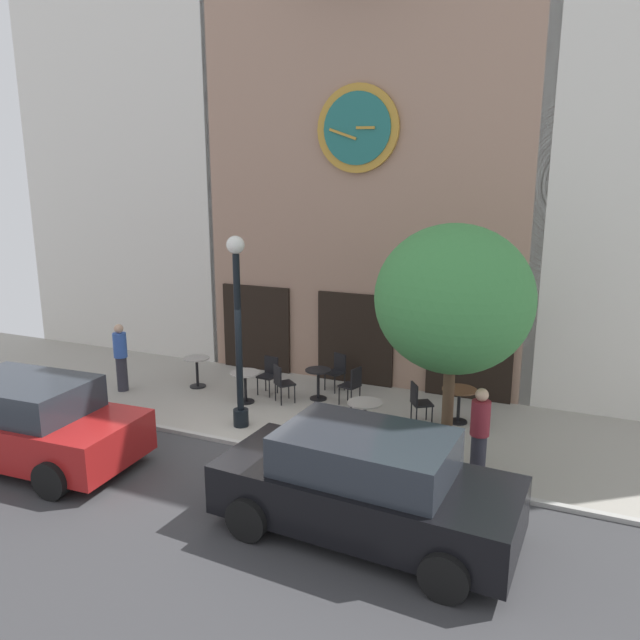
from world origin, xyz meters
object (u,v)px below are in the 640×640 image
street_lamp (238,333)px  cafe_chair_curbside (269,372)px  pedestrian_blue (121,357)px  parked_car_red (26,422)px  cafe_table_center_left (245,381)px  cafe_chair_left_end (353,383)px  street_tree (453,300)px  pedestrian_maroon (479,434)px  cafe_chair_facing_street (418,400)px  cafe_table_leftmost (197,367)px  cafe_table_rightmost (459,398)px  cafe_table_center_right (318,380)px  cafe_chair_under_awning (337,369)px  cafe_table_near_curb (365,412)px  cafe_chair_outer (282,381)px  parked_car_black (365,485)px

street_lamp → cafe_chair_curbside: street_lamp is taller
street_lamp → pedestrian_blue: (-3.79, 0.73, -1.15)m
pedestrian_blue → parked_car_red: 3.83m
cafe_table_center_left → cafe_chair_left_end: (2.34, 0.81, 0.02)m
street_tree → pedestrian_blue: street_tree is taller
street_tree → pedestrian_maroon: 2.30m
pedestrian_maroon → parked_car_red: size_ratio=0.38×
cafe_chair_facing_street → cafe_chair_left_end: bearing=164.1°
cafe_table_center_left → pedestrian_blue: bearing=-171.0°
cafe_table_leftmost → pedestrian_blue: size_ratio=0.45×
cafe_table_rightmost → cafe_chair_left_end: (-2.41, 0.04, -0.01)m
cafe_table_center_right → cafe_chair_under_awning: cafe_chair_under_awning is taller
cafe_table_near_curb → cafe_table_center_left: bearing=167.9°
pedestrian_maroon → cafe_chair_under_awning: bearing=139.5°
pedestrian_maroon → cafe_table_near_curb: bearing=156.9°
cafe_table_center_right → pedestrian_maroon: (4.08, -2.56, 0.39)m
cafe_chair_outer → pedestrian_maroon: (4.76, -2.01, 0.33)m
street_tree → cafe_table_leftmost: bearing=164.6°
cafe_chair_curbside → street_tree: bearing=-24.2°
street_lamp → cafe_table_center_right: 2.74m
cafe_chair_curbside → cafe_chair_under_awning: bearing=32.7°
cafe_chair_left_end → pedestrian_maroon: 4.08m
cafe_chair_curbside → cafe_chair_outer: same height
cafe_chair_under_awning → cafe_table_rightmost: bearing=-15.8°
cafe_chair_under_awning → pedestrian_blue: 5.27m
cafe_table_leftmost → parked_car_red: (-0.46, -4.63, 0.26)m
cafe_table_center_right → cafe_table_near_curb: bearing=-42.2°
cafe_table_near_curb → cafe_chair_left_end: size_ratio=0.80×
cafe_table_center_left → parked_car_black: parked_car_black is taller
street_tree → cafe_chair_left_end: 4.21m
street_lamp → cafe_chair_facing_street: 4.01m
cafe_table_center_right → parked_car_red: bearing=-125.3°
cafe_chair_facing_street → cafe_table_near_curb: bearing=-129.1°
cafe_table_center_left → cafe_table_center_right: 1.70m
street_lamp → cafe_chair_curbside: (-0.40, 1.99, -1.49)m
cafe_chair_curbside → cafe_chair_facing_street: same height
cafe_table_leftmost → cafe_chair_outer: cafe_chair_outer is taller
cafe_table_center_left → cafe_table_center_right: (1.46, 0.86, -0.04)m
cafe_table_center_left → cafe_table_center_right: cafe_table_center_left is taller
cafe_table_center_left → cafe_table_rightmost: cafe_table_rightmost is taller
cafe_chair_outer → parked_car_red: 5.34m
cafe_chair_facing_street → parked_car_black: bearing=-85.9°
cafe_table_center_left → cafe_table_near_curb: 3.23m
street_tree → cafe_table_rightmost: (-0.18, 2.13, -2.51)m
parked_car_black → cafe_table_near_curb: bearing=109.4°
cafe_table_center_left → cafe_table_rightmost: (4.75, 0.77, 0.03)m
pedestrian_maroon → street_lamp: bearing=174.7°
cafe_table_rightmost → parked_car_black: size_ratio=0.17×
cafe_table_center_left → parked_car_black: (4.29, -3.90, 0.25)m
cafe_table_near_curb → cafe_chair_curbside: bearing=154.0°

